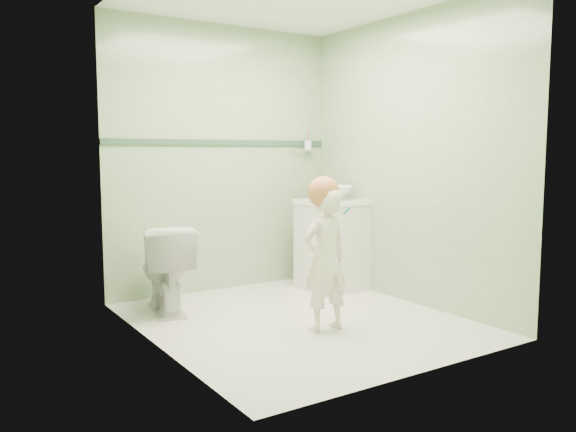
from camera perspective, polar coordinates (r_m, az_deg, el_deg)
ground at (r=4.46m, az=1.06°, el=-10.19°), size 2.50×2.50×0.00m
room_shell at (r=4.28m, az=1.10°, el=5.42°), size 2.50×2.54×2.40m
trim_stripe at (r=5.35m, az=-6.40°, el=7.16°), size 2.20×0.02×0.05m
vanity at (r=5.40m, az=4.31°, el=-2.94°), size 0.52×0.50×0.80m
counter at (r=5.35m, az=4.35°, el=1.39°), size 0.54×0.52×0.04m
basin at (r=5.35m, az=4.36°, el=2.29°), size 0.37×0.37×0.13m
faucet at (r=5.49m, az=3.19°, el=3.24°), size 0.03×0.13×0.18m
cup_holder at (r=5.76m, az=1.89°, el=6.91°), size 0.26×0.07×0.21m
toilet at (r=4.74m, az=-11.92°, el=-4.99°), size 0.52×0.75×0.70m
toddler at (r=4.12m, az=3.68°, el=-4.29°), size 0.38×0.25×1.02m
hair_cap at (r=4.08m, az=3.51°, el=2.32°), size 0.23×0.23×0.23m
teal_toothbrush at (r=4.02m, az=5.63°, el=0.52°), size 0.11×0.13×0.08m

